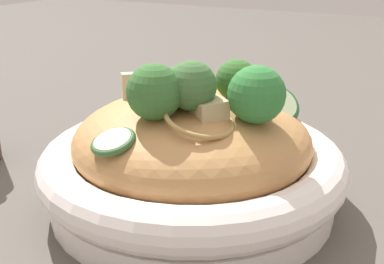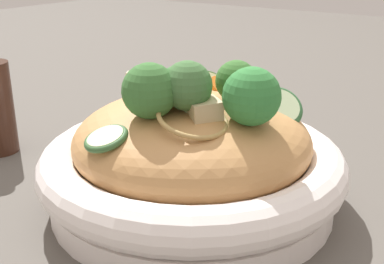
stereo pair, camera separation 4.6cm
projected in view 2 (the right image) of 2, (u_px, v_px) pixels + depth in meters
ground_plane at (192, 202)px, 0.49m from camera, size 3.00×3.00×0.00m
serving_bowl at (192, 172)px, 0.48m from camera, size 0.29×0.29×0.06m
noodle_heap at (192, 140)px, 0.47m from camera, size 0.22×0.22×0.09m
broccoli_florets at (202, 91)px, 0.41m from camera, size 0.12×0.13×0.06m
carrot_coins at (200, 92)px, 0.47m from camera, size 0.11×0.06×0.03m
zucchini_slices at (219, 109)px, 0.45m from camera, size 0.19×0.14×0.04m
chicken_chunks at (188, 91)px, 0.48m from camera, size 0.14×0.14×0.04m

